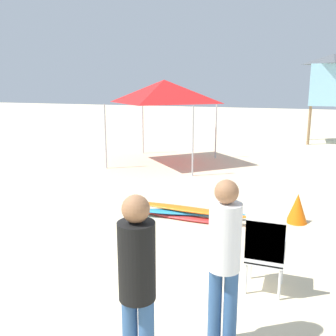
{
  "coord_description": "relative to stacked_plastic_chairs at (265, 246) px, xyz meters",
  "views": [
    {
      "loc": [
        2.73,
        -3.79,
        2.67
      ],
      "look_at": [
        0.33,
        2.63,
        1.13
      ],
      "focal_mm": 40.19,
      "sensor_mm": 36.0,
      "label": 1
    }
  ],
  "objects": [
    {
      "name": "stacked_plastic_chairs",
      "position": [
        0.0,
        0.0,
        0.0
      ],
      "size": [
        0.48,
        0.48,
        1.11
      ],
      "color": "white",
      "rests_on": "ground"
    },
    {
      "name": "surfboard_pile",
      "position": [
        -1.74,
        2.29,
        -0.52
      ],
      "size": [
        2.56,
        0.79,
        0.24
      ],
      "color": "red",
      "rests_on": "ground"
    },
    {
      "name": "popup_canopy",
      "position": [
        -4.17,
        7.26,
        1.78
      ],
      "size": [
        2.95,
        2.95,
        2.81
      ],
      "color": "#B2B2B7",
      "rests_on": "ground"
    },
    {
      "name": "lifeguard_near_left",
      "position": [
        -0.87,
        -1.97,
        0.39
      ],
      "size": [
        0.32,
        0.32,
        1.79
      ],
      "color": "#33598C",
      "rests_on": "ground"
    },
    {
      "name": "lifeguard_tower",
      "position": [
        1.22,
        14.08,
        2.21
      ],
      "size": [
        1.98,
        1.98,
        3.97
      ],
      "color": "olive",
      "rests_on": "ground"
    },
    {
      "name": "ground",
      "position": [
        -2.33,
        -0.82,
        -0.65
      ],
      "size": [
        80.0,
        80.0,
        0.0
      ],
      "primitive_type": "plane",
      "color": "beige"
    },
    {
      "name": "lifeguard_near_right",
      "position": [
        -0.29,
        -1.19,
        0.38
      ],
      "size": [
        0.32,
        0.32,
        1.78
      ],
      "color": "#33598C",
      "rests_on": "ground"
    },
    {
      "name": "traffic_cone_near",
      "position": [
        0.32,
        2.83,
        -0.36
      ],
      "size": [
        0.41,
        0.41,
        0.58
      ],
      "primitive_type": "cone",
      "color": "orange",
      "rests_on": "ground"
    }
  ]
}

